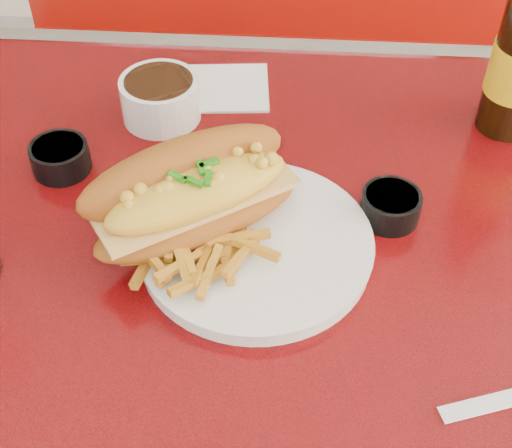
# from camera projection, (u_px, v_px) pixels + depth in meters

# --- Properties ---
(diner_table) EXTENTS (1.23, 0.83, 0.77)m
(diner_table) POSITION_uv_depth(u_px,v_px,m) (272.00, 351.00, 0.83)
(diner_table) COLOR #BD0C0F
(diner_table) RESTS_ON ground
(booth_bench_far) EXTENTS (1.20, 0.51, 0.90)m
(booth_bench_far) POSITION_uv_depth(u_px,v_px,m) (289.00, 134.00, 1.63)
(booth_bench_far) COLOR #98120A
(booth_bench_far) RESTS_ON ground
(dinner_plate) EXTENTS (0.28, 0.28, 0.02)m
(dinner_plate) POSITION_uv_depth(u_px,v_px,m) (256.00, 245.00, 0.72)
(dinner_plate) COLOR white
(dinner_plate) RESTS_ON diner_table
(mac_hoagie) EXTENTS (0.25, 0.21, 0.10)m
(mac_hoagie) POSITION_uv_depth(u_px,v_px,m) (193.00, 192.00, 0.70)
(mac_hoagie) COLOR #A05719
(mac_hoagie) RESTS_ON dinner_plate
(fries_pile) EXTENTS (0.14, 0.13, 0.03)m
(fries_pile) POSITION_uv_depth(u_px,v_px,m) (200.00, 247.00, 0.69)
(fries_pile) COLOR gold
(fries_pile) RESTS_ON dinner_plate
(fork) EXTENTS (0.07, 0.13, 0.00)m
(fork) POSITION_uv_depth(u_px,v_px,m) (194.00, 240.00, 0.71)
(fork) COLOR silver
(fork) RESTS_ON dinner_plate
(gravy_ramekin) EXTENTS (0.11, 0.11, 0.05)m
(gravy_ramekin) POSITION_uv_depth(u_px,v_px,m) (160.00, 98.00, 0.86)
(gravy_ramekin) COLOR white
(gravy_ramekin) RESTS_ON diner_table
(sauce_cup_left) EXTENTS (0.07, 0.07, 0.03)m
(sauce_cup_left) POSITION_uv_depth(u_px,v_px,m) (60.00, 157.00, 0.80)
(sauce_cup_left) COLOR black
(sauce_cup_left) RESTS_ON diner_table
(sauce_cup_right) EXTENTS (0.08, 0.08, 0.03)m
(sauce_cup_right) POSITION_uv_depth(u_px,v_px,m) (391.00, 205.00, 0.75)
(sauce_cup_right) COLOR black
(sauce_cup_right) RESTS_ON diner_table
(paper_napkin) EXTENTS (0.11, 0.11, 0.00)m
(paper_napkin) POSITION_uv_depth(u_px,v_px,m) (228.00, 88.00, 0.92)
(paper_napkin) COLOR white
(paper_napkin) RESTS_ON diner_table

